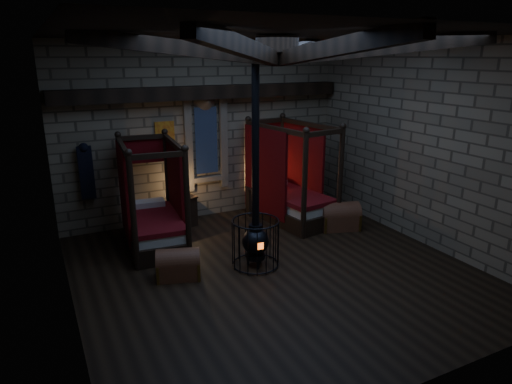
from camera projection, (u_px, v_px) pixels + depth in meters
name	position (u px, v px, depth m)	size (l,w,h in m)	color
room	(274.00, 64.00, 7.55)	(7.02, 7.02, 4.29)	black
bed_left	(154.00, 220.00, 9.59)	(1.30, 2.21, 2.21)	black
bed_right	(289.00, 196.00, 11.10)	(1.50, 2.39, 2.34)	black
trunk_left	(178.00, 265.00, 8.23)	(0.88, 0.70, 0.57)	brown
trunk_right	(339.00, 217.00, 10.54)	(1.01, 0.80, 0.65)	brown
nightstand_left	(186.00, 211.00, 10.72)	(0.54, 0.53, 0.88)	black
nightstand_right	(255.00, 200.00, 11.50)	(0.52, 0.51, 0.77)	black
stove	(256.00, 237.00, 8.60)	(0.90, 0.90, 4.05)	black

